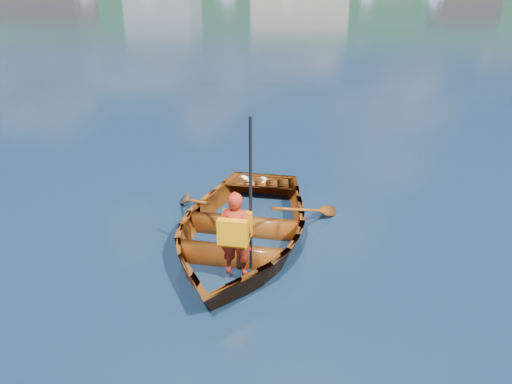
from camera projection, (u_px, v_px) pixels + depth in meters
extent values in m
plane|color=#0C233B|center=(175.00, 275.00, 6.00)|extent=(600.00, 600.00, 0.00)
imported|color=brown|center=(240.00, 228.00, 6.65)|extent=(2.80, 3.76, 0.74)
imported|color=red|center=(235.00, 234.00, 5.66)|extent=(0.39, 0.27, 1.04)
cube|color=#FF9B09|center=(233.00, 232.00, 5.52)|extent=(0.35, 0.12, 0.30)
cube|color=#FF9B09|center=(237.00, 223.00, 5.73)|extent=(0.34, 0.10, 0.30)
cube|color=#FF9B09|center=(235.00, 241.00, 5.70)|extent=(0.31, 0.24, 0.05)
cylinder|color=black|center=(251.00, 197.00, 5.61)|extent=(0.04, 0.04, 1.85)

